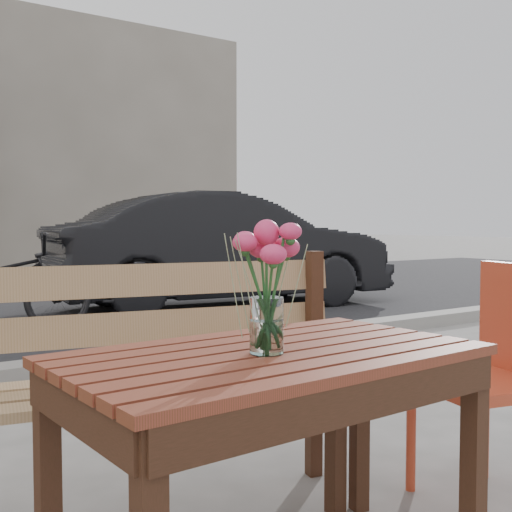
{
  "coord_description": "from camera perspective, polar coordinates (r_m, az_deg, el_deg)",
  "views": [
    {
      "loc": [
        -1.19,
        -1.41,
        1.07
      ],
      "look_at": [
        -0.19,
        0.03,
        0.98
      ],
      "focal_mm": 45.0,
      "sensor_mm": 36.0,
      "label": 1
    }
  ],
  "objects": [
    {
      "name": "main_vase",
      "position": [
        1.72,
        0.95,
        -1.32
      ],
      "size": [
        0.2,
        0.2,
        0.36
      ],
      "color": "white",
      "rests_on": "main_table"
    },
    {
      "name": "red_chair",
      "position": [
        2.67,
        20.76,
        -8.95
      ],
      "size": [
        0.54,
        0.54,
        0.91
      ],
      "rotation": [
        0.0,
        0.0,
        -1.81
      ],
      "color": "#B33D23",
      "rests_on": "ground"
    },
    {
      "name": "parked_car",
      "position": [
        8.17,
        -3.04,
        0.5
      ],
      "size": [
        4.49,
        2.04,
        1.43
      ],
      "primitive_type": "imported",
      "rotation": [
        0.0,
        0.0,
        1.45
      ],
      "color": "black",
      "rests_on": "ground"
    },
    {
      "name": "main_bench",
      "position": [
        2.39,
        -9.3,
        -8.62
      ],
      "size": [
        1.63,
        0.77,
        0.97
      ],
      "rotation": [
        0.0,
        0.0,
        -0.21
      ],
      "color": "#9A774F",
      "rests_on": "ground"
    },
    {
      "name": "main_table",
      "position": [
        1.83,
        1.38,
        -11.98
      ],
      "size": [
        1.19,
        0.72,
        0.72
      ],
      "rotation": [
        0.0,
        0.0,
        0.04
      ],
      "color": "#602F19",
      "rests_on": "ground"
    }
  ]
}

